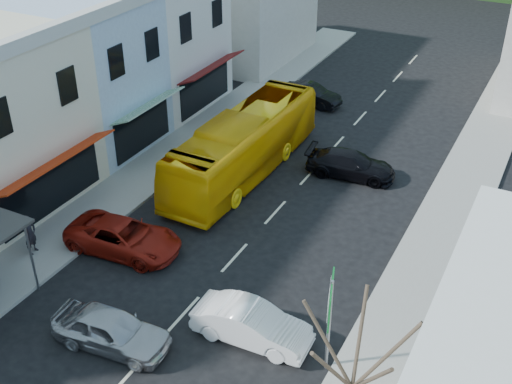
% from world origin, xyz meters
% --- Properties ---
extents(ground, '(120.00, 120.00, 0.00)m').
position_xyz_m(ground, '(0.00, 0.00, 0.00)').
color(ground, black).
rests_on(ground, ground).
extents(sidewalk_left, '(3.00, 52.00, 0.15)m').
position_xyz_m(sidewalk_left, '(-7.50, 10.00, 0.07)').
color(sidewalk_left, gray).
rests_on(sidewalk_left, ground).
extents(sidewalk_right, '(3.00, 52.00, 0.15)m').
position_xyz_m(sidewalk_right, '(7.50, 10.00, 0.07)').
color(sidewalk_right, gray).
rests_on(sidewalk_right, ground).
extents(shopfront_row, '(8.25, 30.00, 8.00)m').
position_xyz_m(shopfront_row, '(-12.49, 5.00, 4.00)').
color(shopfront_row, silver).
rests_on(shopfront_row, ground).
extents(distant_block_left, '(8.00, 10.00, 6.00)m').
position_xyz_m(distant_block_left, '(-12.00, 27.00, 3.00)').
color(distant_block_left, '#B7B2A8').
rests_on(distant_block_left, ground).
extents(bus, '(2.70, 11.64, 3.10)m').
position_xyz_m(bus, '(-3.12, 10.69, 1.55)').
color(bus, yellow).
rests_on(bus, ground).
extents(car_silver, '(4.55, 2.20, 1.40)m').
position_xyz_m(car_silver, '(-1.34, -2.51, 0.70)').
color(car_silver, '#AFAFB3').
rests_on(car_silver, ground).
extents(car_white, '(4.47, 1.97, 1.40)m').
position_xyz_m(car_white, '(2.92, 0.02, 0.70)').
color(car_white, silver).
rests_on(car_white, ground).
extents(car_red, '(4.73, 2.25, 1.40)m').
position_xyz_m(car_red, '(-4.47, 2.29, 0.70)').
color(car_red, maroon).
rests_on(car_red, ground).
extents(car_black_near, '(4.68, 2.35, 1.40)m').
position_xyz_m(car_black_near, '(1.91, 12.95, 0.70)').
color(car_black_near, black).
rests_on(car_black_near, ground).
extents(car_black_far, '(4.55, 2.20, 1.40)m').
position_xyz_m(car_black_far, '(-3.64, 20.62, 0.70)').
color(car_black_far, black).
rests_on(car_black_far, ground).
extents(pedestrian_left, '(0.49, 0.65, 1.70)m').
position_xyz_m(pedestrian_left, '(-7.74, 0.24, 1.00)').
color(pedestrian_left, black).
rests_on(pedestrian_left, sidewalk_left).
extents(direction_sign, '(1.16, 1.81, 3.78)m').
position_xyz_m(direction_sign, '(5.80, -0.02, 1.89)').
color(direction_sign, '#065F1E').
rests_on(direction_sign, ground).
extents(traffic_signal, '(0.49, 0.91, 4.41)m').
position_xyz_m(traffic_signal, '(6.60, 31.11, 2.20)').
color(traffic_signal, black).
rests_on(traffic_signal, ground).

